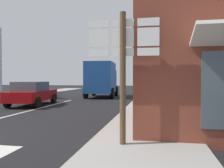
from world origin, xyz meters
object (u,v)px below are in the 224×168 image
Objects in this scene: sedan_far at (32,93)px; traffic_light_far_right at (144,69)px; route_sign_post at (123,64)px; traffic_light_near_right at (137,67)px; delivery_truck at (102,79)px.

traffic_light_far_right is (6.23, 10.72, 1.84)m from sedan_far.
traffic_light_far_right reaches higher than sedan_far.
sedan_far is at bearing 130.44° from route_sign_post.
traffic_light_near_right reaches higher than sedan_far.
delivery_truck is 5.15m from traffic_light_far_right.
sedan_far is at bearing -120.15° from traffic_light_far_right.
delivery_truck is at bearing 126.50° from traffic_light_near_right.
traffic_light_far_right reaches higher than route_sign_post.
route_sign_post is (4.02, -14.97, 0.35)m from delivery_truck.
route_sign_post is at bearing -49.56° from sedan_far.
delivery_truck is 5.88m from traffic_light_near_right.
sedan_far is at bearing -159.41° from traffic_light_near_right.
delivery_truck is at bearing 105.01° from route_sign_post.
sedan_far is 12.53m from traffic_light_far_right.
delivery_truck is at bearing 68.54° from sedan_far.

